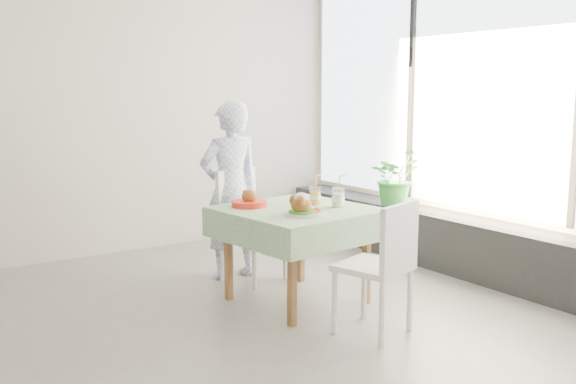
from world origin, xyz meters
TOP-DOWN VIEW (x-y plane):
  - floor at (0.00, 0.00)m, footprint 6.00×6.00m
  - wall_back at (0.00, 2.50)m, footprint 6.00×0.02m
  - wall_front at (0.00, -2.50)m, footprint 6.00×0.02m
  - wall_right at (3.00, 0.00)m, footprint 0.02×5.00m
  - window_pane at (2.97, 0.00)m, footprint 0.01×4.80m
  - window_ledge at (2.80, 0.00)m, footprint 0.40×4.80m
  - cafe_table at (1.09, 0.21)m, footprint 1.15×1.15m
  - chair_far at (1.10, 0.92)m, footprint 0.55×0.55m
  - chair_near at (1.15, -0.63)m, footprint 0.54×0.54m
  - diner at (0.99, 1.09)m, footprint 0.58×0.39m
  - main_dish at (0.97, -0.04)m, footprint 0.33×0.33m
  - juice_cup_orange at (1.31, 0.28)m, footprint 0.10×0.10m
  - juice_cup_lemonade at (1.39, 0.08)m, footprint 0.10×0.10m
  - second_dish at (0.82, 0.48)m, footprint 0.28×0.28m
  - potted_plant at (2.74, 0.87)m, footprint 0.54×0.48m

SIDE VIEW (x-z plane):
  - floor at x=0.00m, z-range 0.00..0.00m
  - window_ledge at x=2.80m, z-range 0.00..0.50m
  - chair_near at x=1.15m, z-range -0.17..0.74m
  - chair_far at x=1.10m, z-range -0.18..0.77m
  - cafe_table at x=1.09m, z-range 0.09..0.83m
  - diner at x=0.99m, z-range 0.00..1.55m
  - second_dish at x=0.82m, z-range 0.71..0.85m
  - potted_plant at x=2.74m, z-range 0.50..1.07m
  - main_dish at x=0.97m, z-range 0.71..0.88m
  - juice_cup_orange at x=1.31m, z-range 0.67..0.94m
  - juice_cup_lemonade at x=1.39m, z-range 0.66..0.96m
  - wall_back at x=0.00m, z-range 0.00..2.80m
  - wall_front at x=0.00m, z-range 0.00..2.80m
  - wall_right at x=3.00m, z-range 0.00..2.80m
  - window_pane at x=2.97m, z-range 0.56..2.74m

